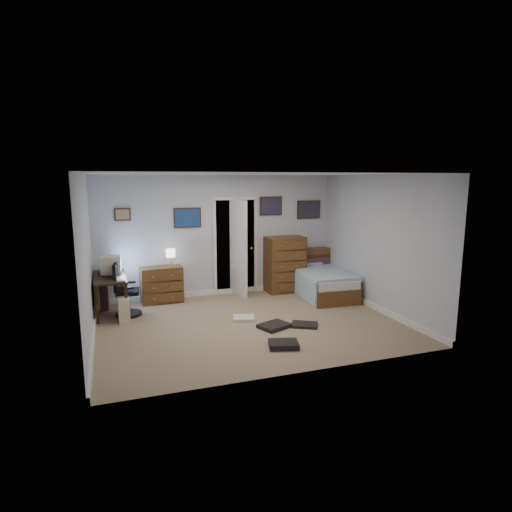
{
  "coord_description": "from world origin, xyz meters",
  "views": [
    {
      "loc": [
        -2.16,
        -6.61,
        2.43
      ],
      "look_at": [
        0.23,
        0.3,
        1.1
      ],
      "focal_mm": 30.0,
      "sensor_mm": 36.0,
      "label": 1
    }
  ],
  "objects": [
    {
      "name": "headboard_bookcase",
      "position": [
        2.27,
        1.86,
        0.47
      ],
      "size": [
        1.0,
        0.28,
        0.89
      ],
      "rotation": [
        0.0,
        0.0,
        -0.02
      ],
      "color": "brown",
      "rests_on": "floor"
    },
    {
      "name": "table_lamp",
      "position": [
        -1.04,
        1.77,
        0.97
      ],
      "size": [
        0.19,
        0.19,
        0.35
      ],
      "rotation": [
        0.0,
        0.0,
        0.06
      ],
      "color": "gold",
      "rests_on": "low_dresser"
    },
    {
      "name": "floor",
      "position": [
        0.0,
        0.0,
        -0.01
      ],
      "size": [
        5.0,
        4.0,
        0.02
      ],
      "primitive_type": "cube",
      "color": "gray",
      "rests_on": "ground"
    },
    {
      "name": "doorway",
      "position": [
        0.35,
        2.27,
        1.0
      ],
      "size": [
        0.96,
        1.12,
        2.05
      ],
      "color": "black",
      "rests_on": "floor"
    },
    {
      "name": "office_chair",
      "position": [
        -1.96,
        1.13,
        0.37
      ],
      "size": [
        0.51,
        0.51,
        0.95
      ],
      "rotation": [
        0.0,
        0.0,
        -0.12
      ],
      "color": "black",
      "rests_on": "floor"
    },
    {
      "name": "low_dresser",
      "position": [
        -1.24,
        1.77,
        0.36
      ],
      "size": [
        0.83,
        0.45,
        0.71
      ],
      "primitive_type": "cube",
      "rotation": [
        0.0,
        0.0,
        0.06
      ],
      "color": "brown",
      "rests_on": "floor"
    },
    {
      "name": "pc_tower",
      "position": [
        -2.0,
        0.82,
        0.21
      ],
      "size": [
        0.2,
        0.39,
        0.42
      ],
      "rotation": [
        0.0,
        0.0,
        0.02
      ],
      "color": "beige",
      "rests_on": "floor"
    },
    {
      "name": "media_stack",
      "position": [
        -2.32,
        1.57,
        0.37
      ],
      "size": [
        0.16,
        0.16,
        0.74
      ],
      "primitive_type": "cube",
      "rotation": [
        0.0,
        0.0,
        -0.07
      ],
      "color": "maroon",
      "rests_on": "floor"
    },
    {
      "name": "crt_monitor",
      "position": [
        -2.18,
        1.52,
        0.86
      ],
      "size": [
        0.37,
        0.34,
        0.33
      ],
      "rotation": [
        0.0,
        0.0,
        0.02
      ],
      "color": "beige",
      "rests_on": "computer_desk"
    },
    {
      "name": "bed",
      "position": [
        1.99,
        1.21,
        0.28
      ],
      "size": [
        1.07,
        1.86,
        0.59
      ],
      "rotation": [
        0.0,
        0.0,
        -0.07
      ],
      "color": "brown",
      "rests_on": "floor"
    },
    {
      "name": "computer_desk",
      "position": [
        -2.28,
        1.37,
        0.53
      ],
      "size": [
        0.58,
        1.22,
        0.69
      ],
      "rotation": [
        0.0,
        0.0,
        0.02
      ],
      "color": "black",
      "rests_on": "floor"
    },
    {
      "name": "keyboard",
      "position": [
        -2.02,
        1.02,
        0.7
      ],
      "size": [
        0.15,
        0.37,
        0.02
      ],
      "primitive_type": "cube",
      "rotation": [
        0.0,
        0.0,
        0.02
      ],
      "color": "beige",
      "rests_on": "computer_desk"
    },
    {
      "name": "floor_clutter",
      "position": [
        0.29,
        -0.53,
        0.03
      ],
      "size": [
        1.35,
        1.8,
        0.08
      ],
      "rotation": [
        0.0,
        0.0,
        0.08
      ],
      "color": "black",
      "rests_on": "floor"
    },
    {
      "name": "wall_posters",
      "position": [
        0.57,
        1.98,
        1.75
      ],
      "size": [
        4.38,
        0.04,
        0.6
      ],
      "color": "#331E11",
      "rests_on": "floor"
    },
    {
      "name": "tall_dresser",
      "position": [
        1.4,
        1.75,
        0.6
      ],
      "size": [
        0.84,
        0.51,
        1.2
      ],
      "primitive_type": "cube",
      "rotation": [
        0.0,
        0.0,
        0.04
      ],
      "color": "brown",
      "rests_on": "floor"
    }
  ]
}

